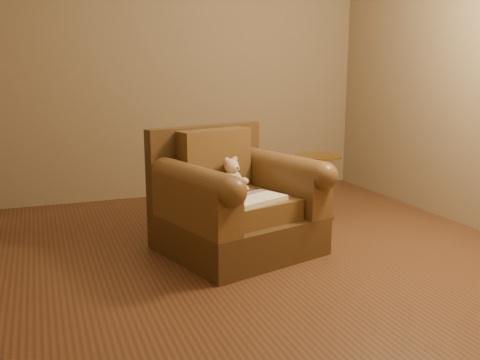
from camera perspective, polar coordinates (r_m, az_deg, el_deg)
name	(u,v)px	position (r m, az deg, el deg)	size (l,w,h in m)	color
floor	(246,257)	(3.75, 0.62, -8.27)	(4.00, 4.00, 0.00)	#55321D
armchair	(234,204)	(3.82, -0.64, -2.61)	(1.18, 1.15, 0.87)	#473017
teddy_bear	(233,178)	(3.87, -0.70, 0.23)	(0.18, 0.21, 0.25)	beige
guidebook	(254,199)	(3.57, 1.46, -2.09)	(0.49, 0.40, 0.03)	beige
side_table	(317,185)	(4.66, 8.21, -0.48)	(0.40, 0.40, 0.56)	gold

